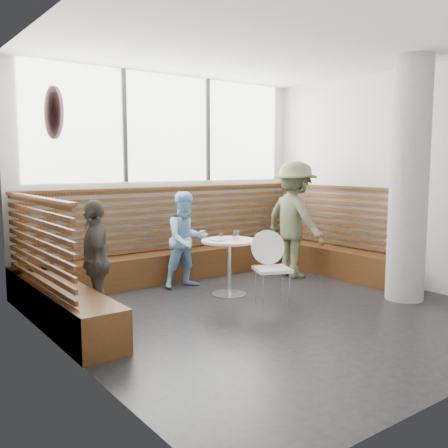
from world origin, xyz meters
TOP-DOWN VIEW (x-y plane):
  - room at (0.00, 0.00)m, footprint 5.00×5.00m
  - booth at (0.00, 1.77)m, footprint 5.00×2.50m
  - concrete_column at (1.85, -0.60)m, footprint 0.50×0.50m
  - wall_art at (-2.46, 0.40)m, footprint 0.03×0.50m
  - cafe_table at (0.06, 0.96)m, footprint 0.76×0.76m
  - cafe_chair at (0.23, 0.33)m, footprint 0.46×0.45m
  - adult_man at (1.62, 1.28)m, footprint 0.73×1.22m
  - child_back at (-0.16, 1.71)m, footprint 0.72×0.58m
  - child_left at (-1.87, 0.95)m, footprint 0.60×0.90m
  - plate_near at (-0.10, 1.02)m, footprint 0.22×0.22m
  - plate_far at (0.11, 1.08)m, footprint 0.21×0.21m
  - glass_left at (-0.12, 0.92)m, footprint 0.07×0.07m
  - glass_mid at (0.12, 0.90)m, footprint 0.07×0.07m
  - glass_right at (0.23, 1.02)m, footprint 0.07×0.07m
  - menu_card at (0.13, 0.82)m, footprint 0.23×0.19m

SIDE VIEW (x-z plane):
  - booth at x=0.00m, z-range -0.31..1.13m
  - cafe_chair at x=0.23m, z-range 0.08..1.03m
  - cafe_table at x=0.06m, z-range 0.17..0.95m
  - child_left at x=-1.87m, z-range 0.00..1.42m
  - child_back at x=-0.16m, z-range 0.00..1.42m
  - menu_card at x=0.13m, z-range 0.78..0.79m
  - plate_far at x=0.11m, z-range 0.78..0.80m
  - plate_near at x=-0.10m, z-range 0.78..0.80m
  - glass_left at x=-0.12m, z-range 0.78..0.89m
  - glass_mid at x=0.12m, z-range 0.78..0.89m
  - glass_right at x=0.23m, z-range 0.78..0.90m
  - adult_man at x=1.62m, z-range 0.00..1.86m
  - concrete_column at x=1.85m, z-range 0.00..3.20m
  - room at x=0.00m, z-range 0.00..3.20m
  - wall_art at x=-2.46m, z-range 2.05..2.55m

